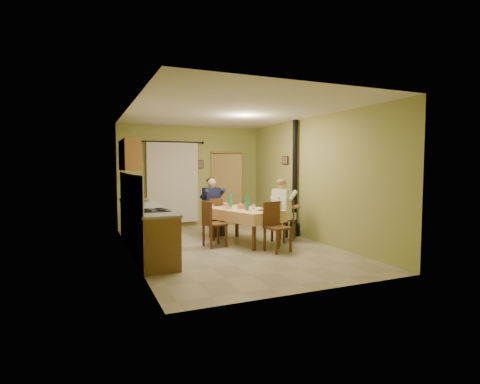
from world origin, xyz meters
name	(u,v)px	position (x,y,z in m)	size (l,w,h in m)	color
floor	(231,247)	(0.00, 0.00, 0.00)	(4.00, 6.00, 0.01)	tan
room_shell	(231,160)	(0.00, 0.00, 1.82)	(4.04, 6.04, 2.82)	#A4A554
kitchen_run	(145,227)	(-1.71, 0.40, 0.48)	(0.64, 3.64, 1.56)	brown
upper_cabinets	(129,155)	(-1.82, 1.70, 1.95)	(0.35, 1.40, 0.70)	brown
curtain	(173,182)	(-0.55, 2.90, 1.26)	(1.70, 0.07, 2.22)	black
doorway	(227,188)	(1.03, 2.89, 1.05)	(0.96, 0.40, 2.15)	black
dining_table	(245,226)	(0.44, 0.29, 0.38)	(1.45, 1.87, 0.76)	#EFB97B
tableware	(249,206)	(0.49, 0.19, 0.83)	(1.01, 1.45, 0.33)	white
chair_far	(212,224)	(0.05, 1.33, 0.29)	(0.45, 0.45, 0.93)	#573417
chair_near	(277,237)	(0.71, -0.71, 0.29)	(0.51, 0.51, 0.98)	#573417
chair_right	(283,228)	(1.33, 0.16, 0.29)	(0.51, 0.51, 0.94)	#573417
chair_left	(214,233)	(-0.30, 0.20, 0.29)	(0.47, 0.47, 0.97)	#573417
man_far	(212,200)	(0.04, 1.34, 0.88)	(0.64, 0.55, 1.39)	#141938
man_right	(282,203)	(1.31, 0.15, 0.88)	(0.61, 0.65, 1.39)	silver
stove_flue	(295,194)	(1.90, 0.60, 1.02)	(0.24, 0.24, 2.80)	black
picture_back	(200,164)	(0.25, 2.97, 1.75)	(0.19, 0.03, 0.23)	black
picture_right	(285,160)	(1.97, 1.20, 1.85)	(0.03, 0.31, 0.21)	brown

